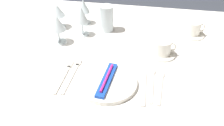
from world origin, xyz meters
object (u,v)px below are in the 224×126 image
at_px(toothbrush_package, 107,79).
at_px(wine_glass_centre, 57,25).
at_px(coffee_cup_right, 163,47).
at_px(wine_glass_left, 57,12).
at_px(coffee_cup_far, 193,28).
at_px(dinner_plate, 107,83).
at_px(dinner_knife, 144,87).
at_px(fork_outer, 73,74).
at_px(fork_inner, 64,75).
at_px(wine_glass_far, 83,7).
at_px(wine_glass_right, 82,17).
at_px(spoon_soup, 152,81).
at_px(spoon_dessert, 161,83).
at_px(drink_tumbler, 107,18).

xyz_separation_m(toothbrush_package, wine_glass_centre, (-0.29, 0.27, 0.07)).
relative_size(coffee_cup_right, wine_glass_left, 0.79).
bearing_deg(wine_glass_centre, toothbrush_package, -43.15).
bearing_deg(wine_glass_left, coffee_cup_far, 3.17).
distance_m(dinner_plate, dinner_knife, 0.15).
xyz_separation_m(fork_outer, coffee_cup_far, (0.52, 0.43, 0.04)).
distance_m(fork_inner, wine_glass_left, 0.44).
bearing_deg(wine_glass_far, dinner_plate, -65.72).
relative_size(coffee_cup_right, wine_glass_right, 0.70).
xyz_separation_m(fork_outer, spoon_soup, (0.33, 0.02, 0.00)).
height_order(spoon_dessert, wine_glass_right, wine_glass_right).
distance_m(dinner_plate, wine_glass_left, 0.55).
distance_m(dinner_knife, coffee_cup_right, 0.26).
distance_m(coffee_cup_far, wine_glass_centre, 0.69).
bearing_deg(coffee_cup_far, wine_glass_left, -176.83).
bearing_deg(wine_glass_centre, wine_glass_far, 72.45).
height_order(coffee_cup_far, wine_glass_centre, wine_glass_centre).
distance_m(dinner_plate, fork_outer, 0.16).
relative_size(fork_inner, coffee_cup_far, 2.14).
relative_size(toothbrush_package, coffee_cup_far, 2.10).
relative_size(toothbrush_package, fork_inner, 0.98).
distance_m(dinner_knife, wine_glass_right, 0.51).
bearing_deg(dinner_knife, wine_glass_centre, 148.74).
distance_m(fork_outer, coffee_cup_far, 0.67).
relative_size(spoon_dessert, wine_glass_left, 1.55).
distance_m(dinner_knife, wine_glass_far, 0.62).
distance_m(spoon_dessert, wine_glass_left, 0.68).
bearing_deg(toothbrush_package, fork_inner, 173.26).
bearing_deg(fork_outer, wine_glass_left, 116.38).
xyz_separation_m(fork_inner, wine_glass_left, (-0.16, 0.40, 0.09)).
distance_m(fork_outer, coffee_cup_right, 0.43).
distance_m(dinner_knife, wine_glass_left, 0.65).
bearing_deg(fork_inner, toothbrush_package, -6.74).
relative_size(spoon_soup, drink_tumbler, 1.55).
distance_m(spoon_dessert, drink_tumbler, 0.50).
relative_size(spoon_dessert, wine_glass_centre, 1.47).
xyz_separation_m(toothbrush_package, coffee_cup_far, (0.36, 0.46, 0.02)).
height_order(coffee_cup_right, wine_glass_far, wine_glass_far).
distance_m(toothbrush_package, fork_outer, 0.16).
xyz_separation_m(fork_inner, dinner_knife, (0.33, -0.01, 0.00)).
bearing_deg(dinner_knife, fork_outer, 174.72).
bearing_deg(dinner_plate, coffee_cup_far, 51.76).
distance_m(fork_inner, spoon_soup, 0.37).
bearing_deg(wine_glass_far, wine_glass_centre, -107.55).
bearing_deg(wine_glass_right, spoon_soup, -40.09).
bearing_deg(dinner_knife, coffee_cup_right, 75.24).
bearing_deg(fork_inner, drink_tumbler, 76.32).
bearing_deg(wine_glass_left, dinner_knife, -40.12).
height_order(fork_outer, coffee_cup_far, coffee_cup_far).
relative_size(spoon_soup, spoon_dessert, 1.04).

